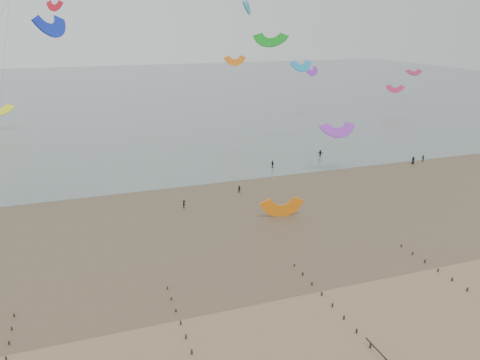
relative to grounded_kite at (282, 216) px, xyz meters
The scene contains 5 objects.
ground 30.64m from the grounded_kite, 108.49° to the right, with size 500.00×500.00×0.00m, color brown.
sea_and_shore 14.79m from the grounded_kite, 158.84° to the left, with size 500.00×665.00×0.03m.
kitesurfers 27.12m from the grounded_kite, 54.91° to the left, with size 97.24×23.91×1.88m.
grounded_kite is the anchor object (origin of this frame).
kites_airborne 64.39m from the grounded_kite, 108.75° to the left, with size 240.96×121.52×37.35m.
Camera 1 is at (-22.52, -40.55, 32.55)m, focal length 35.00 mm.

